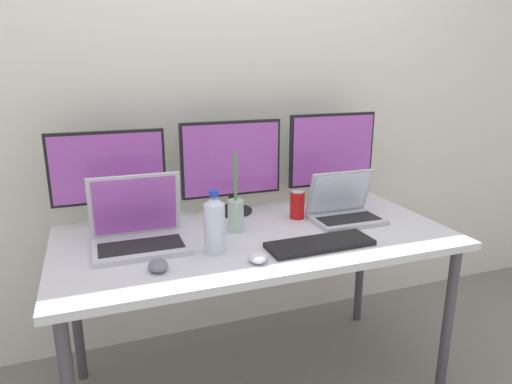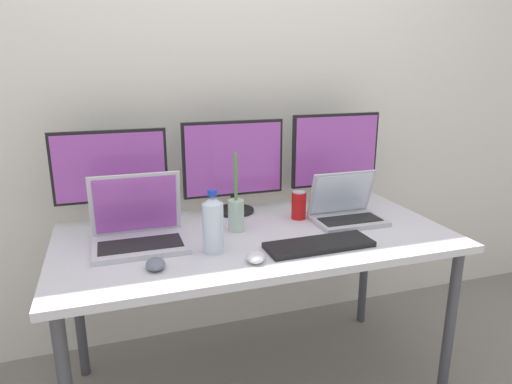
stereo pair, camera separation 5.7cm
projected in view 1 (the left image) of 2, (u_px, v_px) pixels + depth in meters
The scene contains 13 objects.
wall_back at pixel (215, 88), 2.26m from camera, with size 7.00×0.08×2.60m, color silver.
work_desk at pixel (256, 248), 1.90m from camera, with size 1.60×0.79×0.74m.
monitor_left at pixel (109, 174), 1.91m from camera, with size 0.47×0.17×0.41m.
monitor_center at pixel (232, 164), 2.09m from camera, with size 0.47×0.19×0.43m.
monitor_right at pixel (332, 155), 2.26m from camera, with size 0.45×0.18×0.45m.
laptop_silver at pixel (139, 230), 1.75m from camera, with size 0.35×0.26×0.27m.
laptop_secondary at pixel (344, 209), 2.03m from camera, with size 0.30×0.21×0.22m.
keyboard_main at pixel (320, 244), 1.75m from camera, with size 0.42×0.14×0.02m, color black.
mouse_by_keyboard at pixel (258, 257), 1.62m from camera, with size 0.07×0.09×0.03m, color silver.
mouse_by_laptop at pixel (158, 265), 1.55m from camera, with size 0.07×0.09×0.03m, color slate.
water_bottle at pixel (215, 224), 1.67m from camera, with size 0.08×0.08×0.24m.
soda_can_near_keyboard at pixel (297, 205), 2.06m from camera, with size 0.07×0.07×0.13m.
bamboo_vase at pixel (236, 213), 1.90m from camera, with size 0.07×0.07×0.33m.
Camera 1 is at (-0.60, -1.66, 1.42)m, focal length 32.00 mm.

